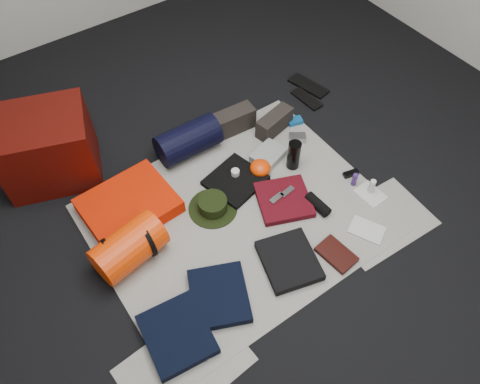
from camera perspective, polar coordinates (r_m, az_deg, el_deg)
floor at (r=2.74m, az=-0.13°, el=-3.11°), size 4.50×4.50×0.02m
newspaper_mat at (r=2.73m, az=-0.13°, el=-2.95°), size 1.60×1.30×0.01m
newspaper_sheet_front_left at (r=2.37m, az=-6.76°, el=-20.25°), size 0.61×0.44×0.00m
newspaper_sheet_front_right at (r=2.83m, az=16.73°, el=-3.43°), size 0.60×0.43×0.00m
red_cabinet at (r=3.00m, az=-22.43°, el=5.04°), size 0.64×0.59×0.44m
sleeping_pad at (r=2.79m, az=-13.39°, el=-1.62°), size 0.53×0.44×0.09m
stuff_sack at (r=2.55m, az=-13.38°, el=-6.56°), size 0.41×0.29×0.22m
sack_strap_left at (r=2.55m, az=-15.36°, el=-7.66°), size 0.02×0.22×0.22m
sack_strap_right at (r=2.57m, az=-11.41°, el=-5.54°), size 0.02×0.22×0.22m
navy_duffel at (r=2.98m, az=-6.33°, el=6.31°), size 0.40×0.22×0.21m
boonie_brim at (r=2.76m, az=-3.31°, el=-1.98°), size 0.38×0.38×0.01m
boonie_crown at (r=2.72m, az=-3.35°, el=-1.48°), size 0.17×0.17×0.08m
hiking_boot_left at (r=3.12m, az=-0.99°, el=8.59°), size 0.32×0.14×0.15m
hiking_boot_right at (r=3.13m, az=4.22°, el=8.43°), size 0.29×0.16×0.14m
flip_flop_left at (r=3.43m, az=8.13°, el=11.18°), size 0.11×0.25×0.01m
flip_flop_right at (r=3.53m, az=8.35°, el=12.69°), size 0.18×0.32×0.02m
trousers_navy_a at (r=2.39m, az=-7.69°, el=-16.82°), size 0.34×0.38×0.05m
trousers_navy_b at (r=2.45m, az=-2.57°, el=-12.53°), size 0.40×0.42×0.05m
trousers_charcoal at (r=2.56m, az=6.00°, el=-8.31°), size 0.36×0.39×0.05m
black_tshirt at (r=2.86m, az=-0.56°, el=1.42°), size 0.38×0.36×0.03m
red_shirt at (r=2.78m, az=5.36°, el=-0.96°), size 0.39×0.39×0.04m
orange_stuff_sack at (r=2.89m, az=2.50°, el=2.97°), size 0.16×0.16×0.09m
first_aid_pouch at (r=2.99m, az=3.50°, el=4.52°), size 0.24×0.21×0.05m
water_bottle at (r=2.90m, az=6.57°, el=4.49°), size 0.10×0.10×0.20m
speaker at (r=2.77m, az=9.47°, el=-1.50°), size 0.07×0.17×0.06m
compact_camera at (r=3.11m, az=6.99°, el=6.58°), size 0.13×0.11×0.04m
cyan_case at (r=3.23m, az=6.69°, el=8.58°), size 0.11×0.09×0.03m
toiletry_purple at (r=2.91m, az=13.78°, el=1.49°), size 0.04×0.04×0.09m
toiletry_clear at (r=2.90m, az=15.75°, el=0.65°), size 0.04×0.04×0.10m
paperback_book at (r=2.63m, az=11.66°, el=-7.44°), size 0.16×0.22×0.03m
map_booklet at (r=2.76m, az=15.21°, el=-4.49°), size 0.20×0.23×0.01m
map_printout at (r=2.92m, az=15.61°, el=-0.25°), size 0.14×0.17×0.01m
sunglasses at (r=2.98m, az=13.36°, el=2.20°), size 0.10×0.06×0.02m
key_cluster at (r=2.37m, az=-4.20°, el=-18.95°), size 0.08×0.08×0.01m
tape_roll at (r=2.86m, az=-0.58°, el=2.40°), size 0.05×0.05×0.03m
energy_bar_a at (r=2.75m, az=4.49°, el=-0.74°), size 0.10×0.05×0.01m
energy_bar_b at (r=2.78m, az=5.79°, el=0.03°), size 0.10×0.05×0.01m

